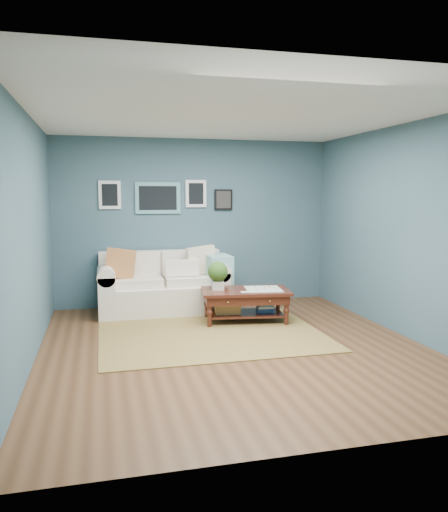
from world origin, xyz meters
name	(u,v)px	position (x,y,z in m)	size (l,w,h in m)	color
room_shell	(232,233)	(-0.01, 0.06, 1.36)	(5.00, 5.02, 2.70)	brown
area_rug	(211,334)	(-0.15, 0.60, 0.01)	(2.85, 2.28, 0.01)	brown
loveseat	(168,285)	(-0.51, 2.03, 0.42)	(2.00, 0.91, 1.03)	white
coffee_table	(241,295)	(0.41, 1.14, 0.38)	(1.32, 0.89, 0.86)	black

